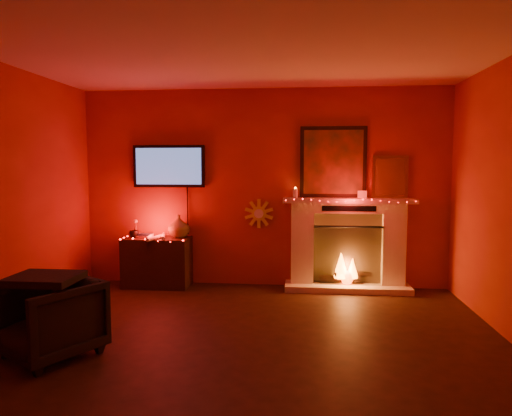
# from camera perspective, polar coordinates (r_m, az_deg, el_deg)

# --- Properties ---
(room) EXTENTS (5.00, 5.00, 5.00)m
(room) POSITION_cam_1_polar(r_m,az_deg,el_deg) (3.79, -2.39, 0.64)
(room) COLOR black
(room) RESTS_ON ground
(floor) EXTENTS (5.00, 5.00, 0.00)m
(floor) POSITION_cam_1_polar(r_m,az_deg,el_deg) (4.12, -2.31, -18.40)
(floor) COLOR black
(floor) RESTS_ON ground
(fireplace) EXTENTS (1.72, 0.40, 2.18)m
(fireplace) POSITION_cam_1_polar(r_m,az_deg,el_deg) (6.23, 11.28, -3.41)
(fireplace) COLOR beige
(fireplace) RESTS_ON floor
(tv) EXTENTS (1.00, 0.07, 1.24)m
(tv) POSITION_cam_1_polar(r_m,az_deg,el_deg) (6.46, -10.81, 5.13)
(tv) COLOR black
(tv) RESTS_ON room
(sunburst_clock) EXTENTS (0.40, 0.03, 0.40)m
(sunburst_clock) POSITION_cam_1_polar(r_m,az_deg,el_deg) (6.28, 0.36, -0.70)
(sunburst_clock) COLOR yellow
(sunburst_clock) RESTS_ON room
(console_table) EXTENTS (0.89, 0.58, 0.98)m
(console_table) POSITION_cam_1_polar(r_m,az_deg,el_deg) (6.43, -12.06, -6.14)
(console_table) COLOR black
(console_table) RESTS_ON floor
(armchair) EXTENTS (1.00, 1.01, 0.67)m
(armchair) POSITION_cam_1_polar(r_m,az_deg,el_deg) (4.44, -24.39, -12.48)
(armchair) COLOR black
(armchair) RESTS_ON floor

